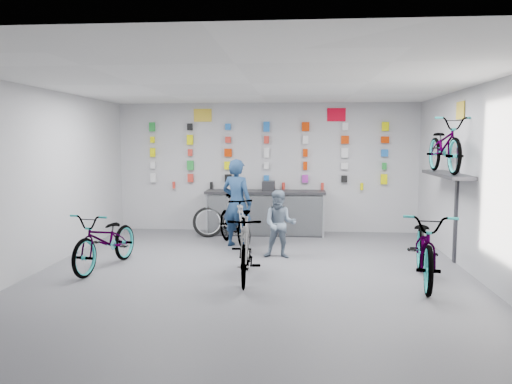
# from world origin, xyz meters

# --- Properties ---
(floor) EXTENTS (8.00, 8.00, 0.00)m
(floor) POSITION_xyz_m (0.00, 0.00, 0.00)
(floor) COLOR #57575C
(floor) RESTS_ON ground
(ceiling) EXTENTS (8.00, 8.00, 0.00)m
(ceiling) POSITION_xyz_m (0.00, 0.00, 3.00)
(ceiling) COLOR white
(ceiling) RESTS_ON wall_back
(wall_back) EXTENTS (7.00, 0.00, 7.00)m
(wall_back) POSITION_xyz_m (0.00, 4.00, 1.50)
(wall_back) COLOR silver
(wall_back) RESTS_ON floor
(wall_front) EXTENTS (7.00, 0.00, 7.00)m
(wall_front) POSITION_xyz_m (0.00, -4.00, 1.50)
(wall_front) COLOR silver
(wall_front) RESTS_ON floor
(wall_left) EXTENTS (0.00, 8.00, 8.00)m
(wall_left) POSITION_xyz_m (-3.50, 0.00, 1.50)
(wall_left) COLOR silver
(wall_left) RESTS_ON floor
(wall_right) EXTENTS (0.00, 8.00, 8.00)m
(wall_right) POSITION_xyz_m (3.50, 0.00, 1.50)
(wall_right) COLOR silver
(wall_right) RESTS_ON floor
(counter) EXTENTS (2.70, 0.66, 1.00)m
(counter) POSITION_xyz_m (0.00, 3.54, 0.49)
(counter) COLOR black
(counter) RESTS_ON floor
(merch_wall) EXTENTS (5.55, 0.08, 1.57)m
(merch_wall) POSITION_xyz_m (0.06, 3.93, 1.80)
(merch_wall) COLOR silver
(merch_wall) RESTS_ON wall_back
(wall_bracket) EXTENTS (0.39, 1.90, 2.00)m
(wall_bracket) POSITION_xyz_m (3.33, 1.20, 1.46)
(wall_bracket) COLOR #333338
(wall_bracket) RESTS_ON wall_right
(sign_left) EXTENTS (0.42, 0.02, 0.30)m
(sign_left) POSITION_xyz_m (-1.50, 3.98, 2.72)
(sign_left) COLOR gold
(sign_left) RESTS_ON wall_back
(sign_right) EXTENTS (0.42, 0.02, 0.30)m
(sign_right) POSITION_xyz_m (1.60, 3.98, 2.72)
(sign_right) COLOR red
(sign_right) RESTS_ON wall_back
(sign_side) EXTENTS (0.02, 0.40, 0.30)m
(sign_side) POSITION_xyz_m (3.48, 1.20, 2.65)
(sign_side) COLOR gold
(sign_side) RESTS_ON wall_right
(bike_left) EXTENTS (0.95, 1.94, 0.98)m
(bike_left) POSITION_xyz_m (-2.46, 0.31, 0.49)
(bike_left) COLOR gray
(bike_left) RESTS_ON floor
(bike_center) EXTENTS (0.57, 1.76, 1.04)m
(bike_center) POSITION_xyz_m (-0.07, -0.18, 0.52)
(bike_center) COLOR gray
(bike_center) RESTS_ON floor
(bike_right) EXTENTS (1.05, 2.19, 1.11)m
(bike_right) POSITION_xyz_m (2.65, -0.11, 0.55)
(bike_right) COLOR gray
(bike_right) RESTS_ON floor
(bike_service) EXTENTS (1.23, 1.75, 1.04)m
(bike_service) POSITION_xyz_m (-0.55, 2.25, 0.52)
(bike_service) COLOR gray
(bike_service) RESTS_ON floor
(bike_wall) EXTENTS (0.63, 1.80, 0.95)m
(bike_wall) POSITION_xyz_m (3.25, 1.20, 2.05)
(bike_wall) COLOR gray
(bike_wall) RESTS_ON wall_bracket
(clerk) EXTENTS (0.76, 0.64, 1.77)m
(clerk) POSITION_xyz_m (-0.49, 2.21, 0.89)
(clerk) COLOR navy
(clerk) RESTS_ON floor
(customer) EXTENTS (0.63, 0.50, 1.24)m
(customer) POSITION_xyz_m (0.41, 1.30, 0.62)
(customer) COLOR slate
(customer) RESTS_ON floor
(spare_wheel) EXTENTS (0.73, 0.40, 0.68)m
(spare_wheel) POSITION_xyz_m (-1.25, 3.17, 0.33)
(spare_wheel) COLOR black
(spare_wheel) RESTS_ON floor
(register) EXTENTS (0.29, 0.31, 0.22)m
(register) POSITION_xyz_m (0.07, 3.55, 1.11)
(register) COLOR black
(register) RESTS_ON counter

